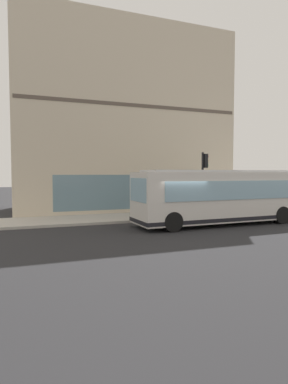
{
  "coord_description": "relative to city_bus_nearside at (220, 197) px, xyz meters",
  "views": [
    {
      "loc": [
        -15.06,
        7.47,
        2.87
      ],
      "look_at": [
        1.82,
        1.11,
        1.84
      ],
      "focal_mm": 30.09,
      "sensor_mm": 36.0,
      "label": 1
    }
  ],
  "objects": [
    {
      "name": "ground",
      "position": [
        -0.39,
        2.96,
        -1.55
      ],
      "size": [
        120.0,
        120.0,
        0.0
      ],
      "primitive_type": "plane",
      "color": "#262628"
    },
    {
      "name": "sidewalk_curb",
      "position": [
        4.08,
        2.96,
        -1.48
      ],
      "size": [
        3.74,
        40.0,
        0.15
      ],
      "primitive_type": "cube",
      "color": "#B2ADA3",
      "rests_on": "ground"
    },
    {
      "name": "building_corner",
      "position": [
        10.01,
        2.96,
        5.37
      ],
      "size": [
        8.16,
        16.26,
        13.87
      ],
      "color": "beige",
      "rests_on": "ground"
    },
    {
      "name": "city_bus_nearside",
      "position": [
        0.0,
        0.0,
        0.0
      ],
      "size": [
        2.82,
        10.1,
        3.07
      ],
      "color": "silver",
      "rests_on": "ground"
    },
    {
      "name": "traffic_light_near_corner",
      "position": [
        2.77,
        -0.62,
        1.46
      ],
      "size": [
        0.32,
        0.49,
        4.11
      ],
      "color": "black",
      "rests_on": "sidewalk_curb"
    },
    {
      "name": "fire_hydrant",
      "position": [
        5.37,
        -1.87,
        -1.04
      ],
      "size": [
        0.35,
        0.35,
        0.74
      ],
      "color": "red",
      "rests_on": "sidewalk_curb"
    },
    {
      "name": "pedestrian_near_hydrant",
      "position": [
        4.61,
        -5.72,
        -0.42
      ],
      "size": [
        0.32,
        0.32,
        1.7
      ],
      "color": "#3F8C4C",
      "rests_on": "sidewalk_curb"
    },
    {
      "name": "pedestrian_by_light_pole",
      "position": [
        3.84,
        1.26,
        -0.48
      ],
      "size": [
        0.32,
        0.32,
        1.62
      ],
      "color": "gold",
      "rests_on": "sidewalk_curb"
    },
    {
      "name": "pedestrian_near_building_entrance",
      "position": [
        3.52,
        -5.8,
        -0.39
      ],
      "size": [
        0.32,
        0.32,
        1.76
      ],
      "color": "black",
      "rests_on": "sidewalk_curb"
    }
  ]
}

